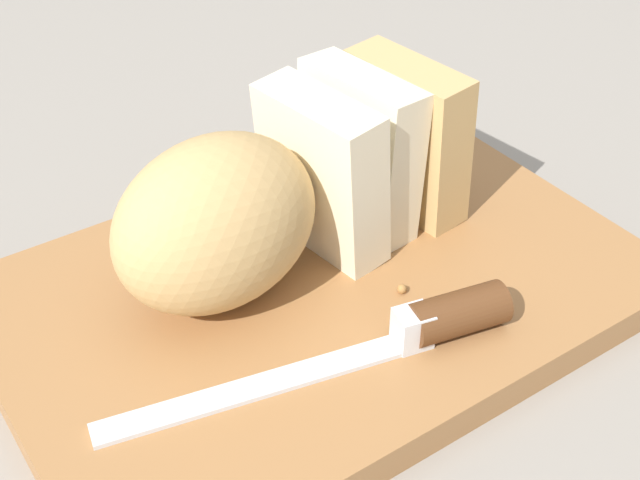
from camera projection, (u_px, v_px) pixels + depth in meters
The scene contains 8 objects.
ground_plane at pixel (320, 305), 0.56m from camera, with size 3.00×3.00×0.00m, color gray.
cutting_board at pixel (320, 292), 0.55m from camera, with size 0.39×0.26×0.02m, color #9E6B3D.
bread_loaf at pixel (282, 192), 0.52m from camera, with size 0.24×0.12×0.11m.
bread_knife at pixel (421, 327), 0.49m from camera, with size 0.24×0.07×0.03m.
crumb_near_knife at pixel (402, 289), 0.53m from camera, with size 0.01×0.01×0.01m, color #A8753D.
crumb_near_loaf at pixel (349, 202), 0.60m from camera, with size 0.01×0.01×0.01m, color #A8753D.
crumb_stray_left at pixel (281, 264), 0.55m from camera, with size 0.01×0.01×0.01m, color #A8753D.
crumb_stray_right at pixel (313, 242), 0.57m from camera, with size 0.01×0.01×0.01m, color #A8753D.
Camera 1 is at (-0.24, -0.34, 0.37)m, focal length 49.01 mm.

